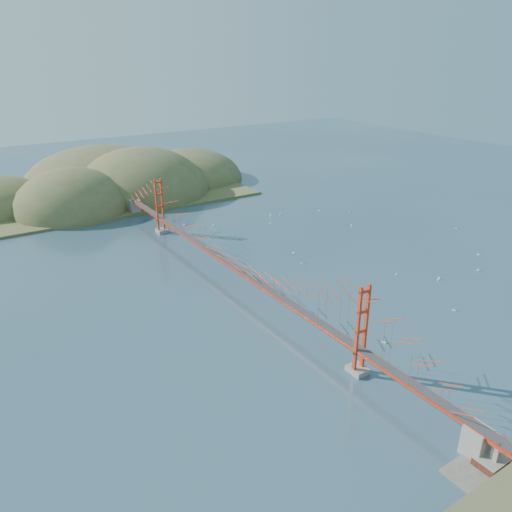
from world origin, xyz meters
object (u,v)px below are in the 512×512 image
fort (494,460)px  sailboat_0 (293,252)px  sailboat_1 (302,263)px  sailboat_2 (478,270)px  bridge (231,244)px

fort → sailboat_0: (16.26, 52.87, -0.52)m
sailboat_1 → sailboat_0: 5.25m
sailboat_1 → sailboat_2: 31.24m
fort → sailboat_1: fort is taller
fort → sailboat_1: (14.44, 47.95, -0.52)m
bridge → fort: bridge is taller
bridge → fort: (0.40, -47.98, -6.34)m
bridge → sailboat_1: 16.35m
sailboat_1 → fort: bearing=-106.8°
fort → sailboat_2: fort is taller
bridge → sailboat_2: size_ratio=157.86×
fort → sailboat_2: (38.72, 28.28, -0.53)m
fort → sailboat_0: bearing=72.9°
sailboat_2 → sailboat_0: sailboat_0 is taller
sailboat_1 → sailboat_2: (24.27, -19.67, -0.01)m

